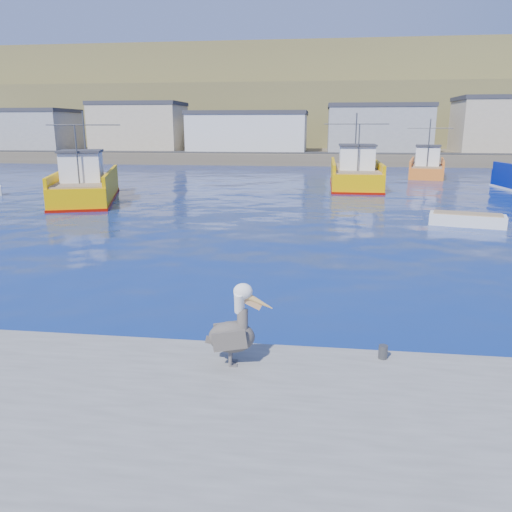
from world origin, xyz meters
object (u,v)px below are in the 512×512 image
Objects in this scene: trawler_yellow_b at (355,174)px; trawler_yellow_a at (86,186)px; boat_orange at (427,167)px; skiff_mid at (467,221)px; pelican at (234,330)px.

trawler_yellow_a is at bearing -150.12° from trawler_yellow_b.
trawler_yellow_a is 0.98× the size of trawler_yellow_b.
boat_orange reaches higher than skiff_mid.
trawler_yellow_a is 2.93× the size of skiff_mid.
boat_orange reaches higher than pelican.
trawler_yellow_a is at bearing -142.73° from boat_orange.
boat_orange is at bearing 83.36° from skiff_mid.
trawler_yellow_b is at bearing 29.88° from trawler_yellow_a.
skiff_mid is at bearing 62.74° from pelican.
trawler_yellow_b is at bearing 105.40° from skiff_mid.
boat_orange is (8.40, 10.20, -0.03)m from trawler_yellow_b.
trawler_yellow_a is 6.90× the size of pelican.
trawler_yellow_b is 7.03× the size of pelican.
pelican is (-4.82, -37.59, 0.16)m from trawler_yellow_b.
skiff_mid is (5.07, -18.40, -0.83)m from trawler_yellow_b.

